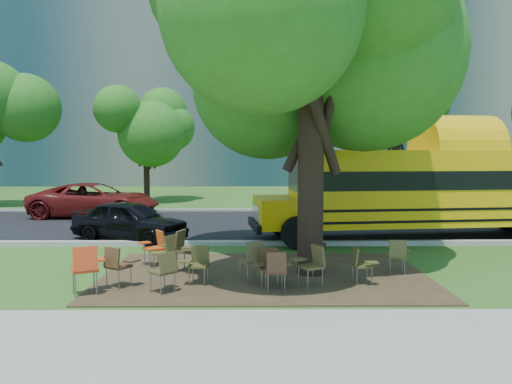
{
  "coord_description": "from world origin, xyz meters",
  "views": [
    {
      "loc": [
        0.7,
        -11.21,
        2.68
      ],
      "look_at": [
        0.84,
        3.3,
        1.53
      ],
      "focal_mm": 35.0,
      "sensor_mm": 36.0,
      "label": 1
    }
  ],
  "objects_px": {
    "chair_4": "(277,267)",
    "chair_11": "(254,257)",
    "chair_2": "(165,268)",
    "chair_9": "(155,245)",
    "chair_1": "(118,263)",
    "main_tree": "(312,31)",
    "school_bus": "(451,188)",
    "chair_8": "(168,250)",
    "chair_7": "(360,262)",
    "black_car": "(130,221)",
    "chair_6": "(312,262)",
    "chair_13": "(398,253)",
    "chair_10": "(185,247)",
    "bg_car_red": "(95,200)",
    "chair_12": "(310,244)",
    "chair_3": "(198,261)",
    "chair_5": "(268,263)",
    "chair_0": "(86,265)"
  },
  "relations": [
    {
      "from": "chair_4",
      "to": "chair_11",
      "type": "xyz_separation_m",
      "value": [
        -0.43,
        0.74,
        0.05
      ]
    },
    {
      "from": "chair_2",
      "to": "chair_11",
      "type": "bearing_deg",
      "value": -22.74
    },
    {
      "from": "chair_9",
      "to": "chair_1",
      "type": "bearing_deg",
      "value": 135.3
    },
    {
      "from": "main_tree",
      "to": "chair_11",
      "type": "bearing_deg",
      "value": -150.84
    },
    {
      "from": "school_bus",
      "to": "chair_4",
      "type": "relative_size",
      "value": 14.05
    },
    {
      "from": "main_tree",
      "to": "chair_2",
      "type": "relative_size",
      "value": 10.82
    },
    {
      "from": "chair_8",
      "to": "chair_7",
      "type": "bearing_deg",
      "value": -72.95
    },
    {
      "from": "black_car",
      "to": "main_tree",
      "type": "bearing_deg",
      "value": -107.63
    },
    {
      "from": "chair_6",
      "to": "chair_13",
      "type": "distance_m",
      "value": 2.29
    },
    {
      "from": "school_bus",
      "to": "chair_10",
      "type": "distance_m",
      "value": 8.91
    },
    {
      "from": "main_tree",
      "to": "chair_10",
      "type": "bearing_deg",
      "value": 175.37
    },
    {
      "from": "chair_11",
      "to": "chair_13",
      "type": "distance_m",
      "value": 3.24
    },
    {
      "from": "chair_8",
      "to": "bg_car_red",
      "type": "bearing_deg",
      "value": 55.99
    },
    {
      "from": "chair_8",
      "to": "chair_13",
      "type": "height_order",
      "value": "chair_8"
    },
    {
      "from": "chair_4",
      "to": "chair_12",
      "type": "relative_size",
      "value": 0.85
    },
    {
      "from": "chair_1",
      "to": "chair_8",
      "type": "distance_m",
      "value": 1.42
    },
    {
      "from": "chair_2",
      "to": "bg_car_red",
      "type": "xyz_separation_m",
      "value": [
        -4.78,
        11.14,
        0.21
      ]
    },
    {
      "from": "chair_8",
      "to": "chair_11",
      "type": "height_order",
      "value": "chair_11"
    },
    {
      "from": "main_tree",
      "to": "chair_6",
      "type": "xyz_separation_m",
      "value": [
        -0.09,
        -1.08,
        -4.7
      ]
    },
    {
      "from": "school_bus",
      "to": "chair_3",
      "type": "distance_m",
      "value": 9.16
    },
    {
      "from": "chair_12",
      "to": "chair_13",
      "type": "relative_size",
      "value": 1.22
    },
    {
      "from": "chair_11",
      "to": "chair_10",
      "type": "bearing_deg",
      "value": 122.94
    },
    {
      "from": "chair_5",
      "to": "chair_6",
      "type": "bearing_deg",
      "value": 174.95
    },
    {
      "from": "chair_13",
      "to": "bg_car_red",
      "type": "height_order",
      "value": "bg_car_red"
    },
    {
      "from": "chair_0",
      "to": "chair_5",
      "type": "bearing_deg",
      "value": -16.01
    },
    {
      "from": "chair_6",
      "to": "chair_4",
      "type": "bearing_deg",
      "value": 89.59
    },
    {
      "from": "school_bus",
      "to": "chair_6",
      "type": "bearing_deg",
      "value": -138.1
    },
    {
      "from": "chair_8",
      "to": "chair_11",
      "type": "bearing_deg",
      "value": -82.28
    },
    {
      "from": "school_bus",
      "to": "chair_3",
      "type": "xyz_separation_m",
      "value": [
        -7.29,
        -5.43,
        -1.1
      ]
    },
    {
      "from": "school_bus",
      "to": "chair_11",
      "type": "relative_size",
      "value": 12.82
    },
    {
      "from": "school_bus",
      "to": "chair_6",
      "type": "height_order",
      "value": "school_bus"
    },
    {
      "from": "chair_3",
      "to": "chair_6",
      "type": "distance_m",
      "value": 2.3
    },
    {
      "from": "main_tree",
      "to": "black_car",
      "type": "relative_size",
      "value": 2.45
    },
    {
      "from": "chair_1",
      "to": "chair_7",
      "type": "height_order",
      "value": "chair_1"
    },
    {
      "from": "school_bus",
      "to": "chair_12",
      "type": "bearing_deg",
      "value": -146.89
    },
    {
      "from": "chair_4",
      "to": "chair_9",
      "type": "relative_size",
      "value": 0.95
    },
    {
      "from": "chair_2",
      "to": "chair_4",
      "type": "xyz_separation_m",
      "value": [
        2.12,
        0.02,
        -0.0
      ]
    },
    {
      "from": "chair_13",
      "to": "chair_6",
      "type": "bearing_deg",
      "value": -143.37
    },
    {
      "from": "chair_9",
      "to": "chair_13",
      "type": "height_order",
      "value": "chair_9"
    },
    {
      "from": "school_bus",
      "to": "chair_4",
      "type": "bearing_deg",
      "value": -140.21
    },
    {
      "from": "chair_4",
      "to": "chair_13",
      "type": "distance_m",
      "value": 3.08
    },
    {
      "from": "chair_1",
      "to": "chair_6",
      "type": "bearing_deg",
      "value": 30.09
    },
    {
      "from": "chair_7",
      "to": "chair_3",
      "type": "bearing_deg",
      "value": -96.21
    },
    {
      "from": "chair_7",
      "to": "chair_12",
      "type": "bearing_deg",
      "value": -154.01
    },
    {
      "from": "chair_4",
      "to": "chair_10",
      "type": "xyz_separation_m",
      "value": [
        -1.95,
        1.65,
        0.08
      ]
    },
    {
      "from": "chair_4",
      "to": "black_car",
      "type": "distance_m",
      "value": 7.05
    },
    {
      "from": "chair_4",
      "to": "bg_car_red",
      "type": "bearing_deg",
      "value": 115.88
    },
    {
      "from": "chair_0",
      "to": "chair_6",
      "type": "distance_m",
      "value": 4.3
    },
    {
      "from": "chair_0",
      "to": "chair_13",
      "type": "distance_m",
      "value": 6.49
    },
    {
      "from": "chair_0",
      "to": "chair_11",
      "type": "distance_m",
      "value": 3.25
    }
  ]
}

